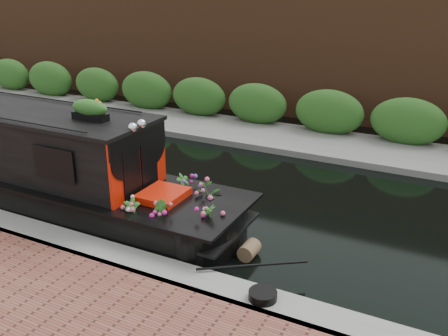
% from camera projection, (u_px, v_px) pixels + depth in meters
% --- Properties ---
extents(ground, '(80.00, 80.00, 0.00)m').
position_uv_depth(ground, '(170.00, 184.00, 11.24)').
color(ground, black).
rests_on(ground, ground).
extents(near_bank_coping, '(40.00, 0.60, 0.50)m').
position_uv_depth(near_bank_coping, '(64.00, 251.00, 8.50)').
color(near_bank_coping, gray).
rests_on(near_bank_coping, ground).
extents(far_bank_path, '(40.00, 2.40, 0.34)m').
position_uv_depth(far_bank_path, '(248.00, 135.00, 14.72)').
color(far_bank_path, slate).
rests_on(far_bank_path, ground).
extents(far_hedge, '(40.00, 1.10, 2.80)m').
position_uv_depth(far_hedge, '(260.00, 128.00, 15.47)').
color(far_hedge, '#27551C').
rests_on(far_hedge, ground).
extents(far_brick_wall, '(40.00, 1.00, 8.00)m').
position_uv_depth(far_brick_wall, '(284.00, 113.00, 17.21)').
color(far_brick_wall, '#55311C').
rests_on(far_brick_wall, ground).
extents(rope_fender, '(0.28, 0.38, 0.28)m').
position_uv_depth(rope_fender, '(249.00, 250.00, 8.27)').
color(rope_fender, brown).
rests_on(rope_fender, ground).
extents(coiled_mooring_rope, '(0.40, 0.40, 0.12)m').
position_uv_depth(coiled_mooring_rope, '(263.00, 295.00, 6.81)').
color(coiled_mooring_rope, black).
rests_on(coiled_mooring_rope, near_bank_coping).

